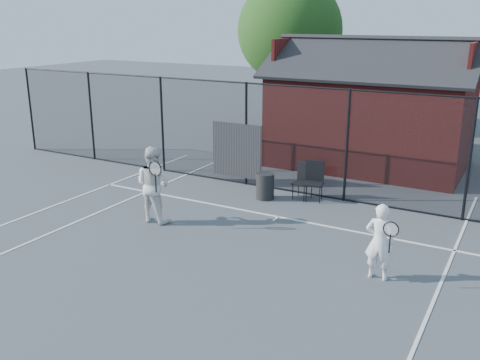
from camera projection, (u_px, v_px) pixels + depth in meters
The scene contains 10 objects.
ground at pixel (214, 264), 10.70m from camera, with size 80.00×80.00×0.00m, color #4D5358.
court_lines at pixel (176, 292), 9.59m from camera, with size 11.02×18.00×0.01m.
fence at pixel (300, 143), 14.59m from camera, with size 22.04×3.00×3.00m.
clubhouse at pixel (371, 117), 17.52m from camera, with size 6.50×4.36×4.19m.
tree_left at pixel (290, 31), 22.85m from camera, with size 4.48×4.48×6.44m.
player_front at pixel (380, 242), 9.89m from camera, with size 0.67×0.50×1.49m.
player_back at pixel (153, 184), 12.71m from camera, with size 1.00×0.74×1.85m.
chair_left at pixel (303, 181), 14.42m from camera, with size 0.47×0.48×0.97m, color black.
chair_right at pixel (313, 182), 14.26m from camera, with size 0.50×0.52×1.04m, color black.
waste_bin at pixel (265, 186), 14.45m from camera, with size 0.49×0.49×0.71m, color black.
Camera 1 is at (5.20, -8.26, 4.72)m, focal length 40.00 mm.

